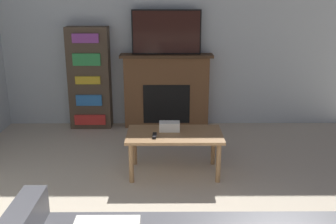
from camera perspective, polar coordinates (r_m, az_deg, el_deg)
wall_back at (r=5.70m, az=-0.95°, el=11.44°), size 5.56×0.06×2.70m
fireplace at (r=5.69m, az=-0.22°, el=3.14°), size 1.31×0.28×1.06m
tv at (r=5.54m, az=-0.23°, el=11.51°), size 0.96×0.03×0.61m
coffee_table at (r=4.20m, az=0.95°, el=-3.86°), size 1.02×0.57×0.46m
tissue_box at (r=4.24m, az=0.21°, el=-2.11°), size 0.22×0.12×0.10m
remote_control at (r=4.08m, az=-1.97°, el=-3.43°), size 0.04×0.15×0.02m
bookshelf at (r=5.74m, az=-11.31°, el=4.82°), size 0.58×0.29×1.45m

